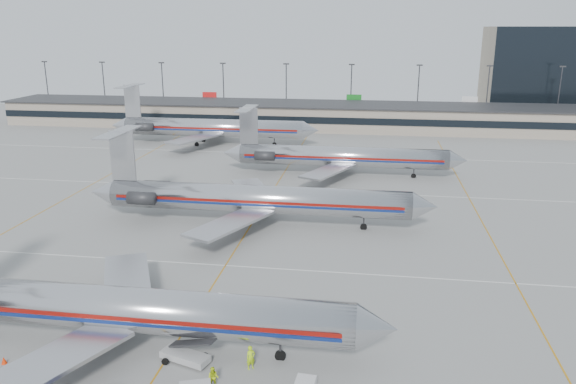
# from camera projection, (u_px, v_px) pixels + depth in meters

# --- Properties ---
(ground) EXTENTS (260.00, 260.00, 0.00)m
(ground) POSITION_uv_depth(u_px,v_px,m) (198.00, 310.00, 51.11)
(ground) COLOR gray
(ground) RESTS_ON ground
(apron_markings) EXTENTS (160.00, 0.15, 0.02)m
(apron_markings) POSITION_uv_depth(u_px,v_px,m) (226.00, 265.00, 60.60)
(apron_markings) COLOR silver
(apron_markings) RESTS_ON ground
(terminal) EXTENTS (162.00, 17.00, 6.25)m
(terminal) POSITION_uv_depth(u_px,v_px,m) (313.00, 115.00, 143.19)
(terminal) COLOR gray
(terminal) RESTS_ON ground
(light_mast_row) EXTENTS (163.60, 0.40, 15.28)m
(light_mast_row) POSITION_uv_depth(u_px,v_px,m) (318.00, 88.00, 154.97)
(light_mast_row) COLOR #38383D
(light_mast_row) RESTS_ON ground
(distant_building) EXTENTS (30.00, 20.00, 25.00)m
(distant_building) POSITION_uv_depth(u_px,v_px,m) (540.00, 72.00, 160.20)
(distant_building) COLOR tan
(distant_building) RESTS_ON ground
(jet_foreground) EXTENTS (44.80, 26.38, 11.73)m
(jet_foreground) POSITION_uv_depth(u_px,v_px,m) (102.00, 307.00, 44.53)
(jet_foreground) COLOR silver
(jet_foreground) RESTS_ON ground
(jet_second_row) EXTENTS (45.67, 26.89, 11.96)m
(jet_second_row) POSITION_uv_depth(u_px,v_px,m) (251.00, 198.00, 72.54)
(jet_second_row) COLOR silver
(jet_second_row) RESTS_ON ground
(jet_third_row) EXTENTS (42.13, 25.91, 11.52)m
(jet_third_row) POSITION_uv_depth(u_px,v_px,m) (337.00, 156.00, 96.93)
(jet_third_row) COLOR silver
(jet_third_row) RESTS_ON ground
(jet_back_row) EXTENTS (46.68, 28.71, 12.76)m
(jet_back_row) POSITION_uv_depth(u_px,v_px,m) (209.00, 127.00, 122.77)
(jet_back_row) COLOR silver
(jet_back_row) RESTS_ON ground
(belt_loader) EXTENTS (4.73, 2.54, 2.42)m
(belt_loader) POSITION_uv_depth(u_px,v_px,m) (186.00, 355.00, 42.93)
(belt_loader) COLOR #A4A4A4
(belt_loader) RESTS_ON ground
(ramp_worker_near) EXTENTS (0.82, 0.76, 1.89)m
(ramp_worker_near) POSITION_uv_depth(u_px,v_px,m) (251.00, 358.00, 42.00)
(ramp_worker_near) COLOR #B9EB16
(ramp_worker_near) RESTS_ON ground
(ramp_worker_far) EXTENTS (0.80, 0.62, 1.64)m
(ramp_worker_far) POSITION_uv_depth(u_px,v_px,m) (213.00, 378.00, 39.80)
(ramp_worker_far) COLOR #CBE615
(ramp_worker_far) RESTS_ON ground
(cone_left) EXTENTS (0.55, 0.55, 0.57)m
(cone_left) POSITION_uv_depth(u_px,v_px,m) (4.00, 360.00, 42.83)
(cone_left) COLOR #F43108
(cone_left) RESTS_ON ground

